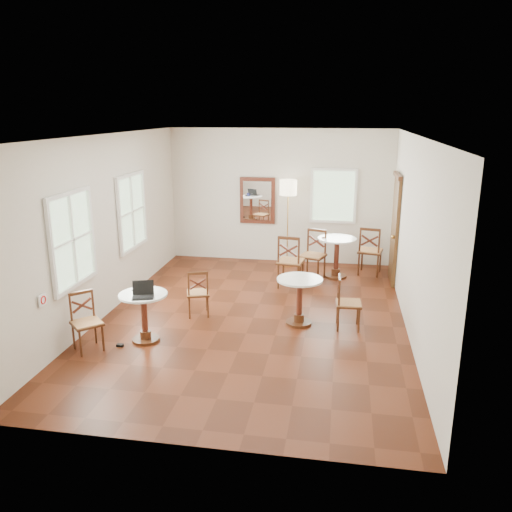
{
  "coord_description": "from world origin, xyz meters",
  "views": [
    {
      "loc": [
        1.39,
        -7.93,
        3.37
      ],
      "look_at": [
        0.0,
        0.3,
        1.0
      ],
      "focal_mm": 36.06,
      "sensor_mm": 36.0,
      "label": 1
    }
  ],
  "objects_px": {
    "navy_mug": "(138,289)",
    "chair_near_a": "(198,293)",
    "cafe_table_back": "(337,253)",
    "chair_mid_b": "(347,303)",
    "mouse": "(135,290)",
    "water_glass": "(148,289)",
    "floor_lamp": "(288,193)",
    "laptop": "(143,293)",
    "chair_near_b": "(86,322)",
    "chair_mid_a": "(290,261)",
    "cafe_table_near": "(144,312)",
    "chair_back_b": "(313,255)",
    "power_adapter": "(120,345)",
    "chair_back_a": "(370,251)",
    "cafe_table_mid": "(299,296)"
  },
  "relations": [
    {
      "from": "cafe_table_near",
      "to": "chair_mid_a",
      "type": "distance_m",
      "value": 3.42
    },
    {
      "from": "water_glass",
      "to": "cafe_table_near",
      "type": "bearing_deg",
      "value": -124.39
    },
    {
      "from": "chair_near_b",
      "to": "chair_mid_a",
      "type": "bearing_deg",
      "value": 6.07
    },
    {
      "from": "chair_mid_b",
      "to": "water_glass",
      "type": "distance_m",
      "value": 3.11
    },
    {
      "from": "chair_back_a",
      "to": "floor_lamp",
      "type": "bearing_deg",
      "value": -0.13
    },
    {
      "from": "cafe_table_near",
      "to": "chair_mid_a",
      "type": "bearing_deg",
      "value": 56.09
    },
    {
      "from": "cafe_table_back",
      "to": "chair_mid_b",
      "type": "relative_size",
      "value": 0.98
    },
    {
      "from": "chair_back_b",
      "to": "laptop",
      "type": "relative_size",
      "value": 2.77
    },
    {
      "from": "chair_back_b",
      "to": "floor_lamp",
      "type": "distance_m",
      "value": 1.55
    },
    {
      "from": "chair_mid_a",
      "to": "chair_mid_b",
      "type": "xyz_separation_m",
      "value": [
        1.1,
        -1.84,
        -0.1
      ]
    },
    {
      "from": "chair_near_a",
      "to": "power_adapter",
      "type": "height_order",
      "value": "chair_near_a"
    },
    {
      "from": "cafe_table_mid",
      "to": "water_glass",
      "type": "distance_m",
      "value": 2.4
    },
    {
      "from": "cafe_table_near",
      "to": "cafe_table_mid",
      "type": "relative_size",
      "value": 0.97
    },
    {
      "from": "chair_near_b",
      "to": "chair_back_b",
      "type": "bearing_deg",
      "value": 6.77
    },
    {
      "from": "floor_lamp",
      "to": "power_adapter",
      "type": "xyz_separation_m",
      "value": [
        -1.99,
        -4.56,
        -1.61
      ]
    },
    {
      "from": "cafe_table_near",
      "to": "chair_back_a",
      "type": "xyz_separation_m",
      "value": [
        3.48,
        3.93,
        0.05
      ]
    },
    {
      "from": "mouse",
      "to": "water_glass",
      "type": "bearing_deg",
      "value": -8.8
    },
    {
      "from": "mouse",
      "to": "floor_lamp",
      "type": "bearing_deg",
      "value": 52.69
    },
    {
      "from": "chair_near_b",
      "to": "mouse",
      "type": "height_order",
      "value": "chair_near_b"
    },
    {
      "from": "chair_near_b",
      "to": "floor_lamp",
      "type": "distance_m",
      "value": 5.43
    },
    {
      "from": "water_glass",
      "to": "cafe_table_mid",
      "type": "bearing_deg",
      "value": 23.5
    },
    {
      "from": "chair_near_a",
      "to": "laptop",
      "type": "xyz_separation_m",
      "value": [
        -0.47,
        -1.22,
        0.41
      ]
    },
    {
      "from": "floor_lamp",
      "to": "laptop",
      "type": "distance_m",
      "value": 4.78
    },
    {
      "from": "floor_lamp",
      "to": "power_adapter",
      "type": "relative_size",
      "value": 19.93
    },
    {
      "from": "chair_mid_a",
      "to": "power_adapter",
      "type": "bearing_deg",
      "value": 62.52
    },
    {
      "from": "chair_mid_a",
      "to": "water_glass",
      "type": "xyz_separation_m",
      "value": [
        -1.85,
        -2.75,
        0.28
      ]
    },
    {
      "from": "cafe_table_back",
      "to": "chair_near_a",
      "type": "xyz_separation_m",
      "value": [
        -2.27,
        -2.51,
        -0.12
      ]
    },
    {
      "from": "chair_mid_a",
      "to": "water_glass",
      "type": "height_order",
      "value": "chair_mid_a"
    },
    {
      "from": "cafe_table_back",
      "to": "laptop",
      "type": "relative_size",
      "value": 2.29
    },
    {
      "from": "chair_near_a",
      "to": "chair_mid_b",
      "type": "distance_m",
      "value": 2.48
    },
    {
      "from": "cafe_table_mid",
      "to": "power_adapter",
      "type": "height_order",
      "value": "cafe_table_mid"
    },
    {
      "from": "chair_back_a",
      "to": "navy_mug",
      "type": "distance_m",
      "value": 5.29
    },
    {
      "from": "cafe_table_back",
      "to": "chair_mid_b",
      "type": "xyz_separation_m",
      "value": [
        0.22,
        -2.62,
        -0.09
      ]
    },
    {
      "from": "chair_near_b",
      "to": "power_adapter",
      "type": "distance_m",
      "value": 0.6
    },
    {
      "from": "cafe_table_back",
      "to": "water_glass",
      "type": "bearing_deg",
      "value": -127.67
    },
    {
      "from": "chair_near_a",
      "to": "water_glass",
      "type": "xyz_separation_m",
      "value": [
        -0.46,
        -1.02,
        0.4
      ]
    },
    {
      "from": "cafe_table_back",
      "to": "chair_near_a",
      "type": "bearing_deg",
      "value": -132.07
    },
    {
      "from": "chair_back_a",
      "to": "laptop",
      "type": "height_order",
      "value": "chair_back_a"
    },
    {
      "from": "chair_mid_b",
      "to": "chair_back_b",
      "type": "height_order",
      "value": "chair_back_b"
    },
    {
      "from": "chair_near_a",
      "to": "power_adapter",
      "type": "xyz_separation_m",
      "value": [
        -0.82,
        -1.36,
        -0.39
      ]
    },
    {
      "from": "navy_mug",
      "to": "chair_near_a",
      "type": "bearing_deg",
      "value": 60.55
    },
    {
      "from": "cafe_table_back",
      "to": "chair_mid_b",
      "type": "distance_m",
      "value": 2.64
    },
    {
      "from": "chair_back_b",
      "to": "laptop",
      "type": "height_order",
      "value": "chair_back_b"
    },
    {
      "from": "mouse",
      "to": "water_glass",
      "type": "relative_size",
      "value": 1.17
    },
    {
      "from": "laptop",
      "to": "mouse",
      "type": "height_order",
      "value": "laptop"
    },
    {
      "from": "chair_back_b",
      "to": "mouse",
      "type": "height_order",
      "value": "chair_back_b"
    },
    {
      "from": "chair_near_a",
      "to": "chair_back_a",
      "type": "distance_m",
      "value": 4.1
    },
    {
      "from": "mouse",
      "to": "cafe_table_back",
      "type": "bearing_deg",
      "value": 36.55
    },
    {
      "from": "chair_near_b",
      "to": "chair_back_b",
      "type": "distance_m",
      "value": 4.91
    },
    {
      "from": "chair_mid_b",
      "to": "floor_lamp",
      "type": "height_order",
      "value": "floor_lamp"
    }
  ]
}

